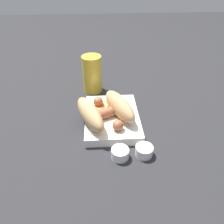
% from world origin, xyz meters
% --- Properties ---
extents(ground_plane, '(3.00, 3.00, 0.00)m').
position_xyz_m(ground_plane, '(0.00, 0.00, 0.00)').
color(ground_plane, '#232326').
extents(food_tray, '(0.22, 0.16, 0.03)m').
position_xyz_m(food_tray, '(0.00, 0.00, 0.01)').
color(food_tray, silver).
rests_on(food_tray, ground_plane).
extents(bread_roll, '(0.20, 0.20, 0.06)m').
position_xyz_m(bread_roll, '(-0.02, 0.02, 0.06)').
color(bread_roll, tan).
rests_on(bread_roll, food_tray).
extents(sausage, '(0.16, 0.14, 0.03)m').
position_xyz_m(sausage, '(-0.01, 0.01, 0.04)').
color(sausage, '#9E5638').
rests_on(sausage, food_tray).
extents(pickled_veggies, '(0.08, 0.07, 0.01)m').
position_xyz_m(pickled_veggies, '(0.04, 0.04, 0.03)').
color(pickled_veggies, orange).
rests_on(pickled_veggies, food_tray).
extents(condiment_cup_near, '(0.05, 0.05, 0.03)m').
position_xyz_m(condiment_cup_near, '(-0.15, -0.01, 0.01)').
color(condiment_cup_near, white).
rests_on(condiment_cup_near, ground_plane).
extents(condiment_cup_far, '(0.05, 0.05, 0.03)m').
position_xyz_m(condiment_cup_far, '(-0.15, -0.07, 0.01)').
color(condiment_cup_far, white).
rests_on(condiment_cup_far, ground_plane).
extents(drink_glass, '(0.07, 0.07, 0.14)m').
position_xyz_m(drink_glass, '(0.20, 0.06, 0.07)').
color(drink_glass, gold).
rests_on(drink_glass, ground_plane).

